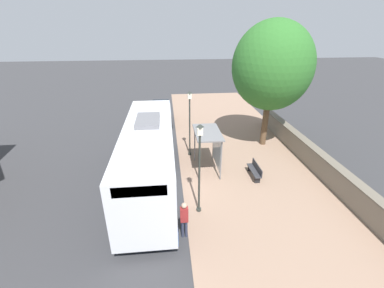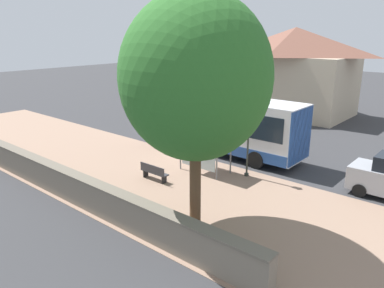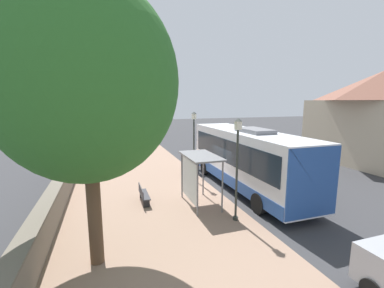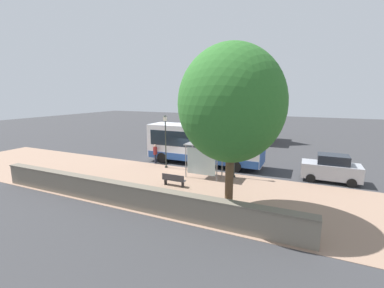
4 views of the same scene
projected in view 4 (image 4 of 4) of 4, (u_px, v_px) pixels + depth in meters
ground_plane at (189, 168)px, 22.40m from camera, size 120.00×120.00×0.00m
sidewalk_plaza at (162, 184)px, 18.38m from camera, size 9.00×44.00×0.02m
stone_wall at (125, 195)px, 14.62m from camera, size 0.60×20.00×1.40m
background_building at (227, 111)px, 36.09m from camera, size 7.37×10.83×7.80m
bus at (204, 143)px, 23.31m from camera, size 2.71×10.60×3.79m
bus_shelter at (203, 151)px, 19.50m from camera, size 1.55×2.82×2.62m
pedestrian at (155, 152)px, 23.76m from camera, size 0.34×0.24×1.80m
bench at (174, 180)px, 17.95m from camera, size 0.40×1.71×0.88m
street_lamp_near at (235, 143)px, 19.44m from camera, size 0.28×0.28×4.60m
street_lamp_far at (166, 137)px, 22.03m from camera, size 0.28×0.28×4.63m
shade_tree at (231, 104)px, 13.11m from camera, size 5.51×5.51×8.91m
parked_car_behind_bus at (331, 169)px, 18.85m from camera, size 1.88×3.97×2.03m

